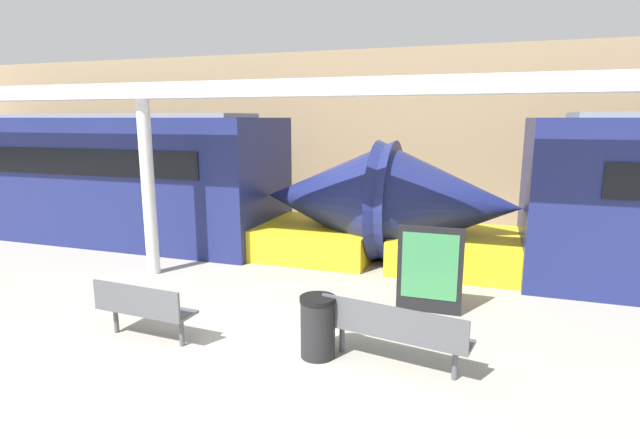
{
  "coord_description": "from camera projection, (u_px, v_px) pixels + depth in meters",
  "views": [
    {
      "loc": [
        3.06,
        -4.53,
        3.1
      ],
      "look_at": [
        0.39,
        3.33,
        1.4
      ],
      "focal_mm": 28.0,
      "sensor_mm": 36.0,
      "label": 1
    }
  ],
  "objects": [
    {
      "name": "trash_bin",
      "position": [
        318.0,
        327.0,
        6.53
      ],
      "size": [
        0.48,
        0.48,
        0.83
      ],
      "color": "black",
      "rests_on": "ground_plane"
    },
    {
      "name": "station_wall",
      "position": [
        380.0,
        139.0,
        14.43
      ],
      "size": [
        56.0,
        0.2,
        5.0
      ],
      "primitive_type": "cube",
      "color": "#9E8460",
      "rests_on": "ground_plane"
    },
    {
      "name": "poster_board",
      "position": [
        430.0,
        270.0,
        7.96
      ],
      "size": [
        1.03,
        0.07,
        1.42
      ],
      "color": "black",
      "rests_on": "ground_plane"
    },
    {
      "name": "canopy_beam",
      "position": [
        142.0,
        91.0,
        9.42
      ],
      "size": [
        28.0,
        0.6,
        0.28
      ],
      "primitive_type": "cube",
      "color": "silver",
      "rests_on": "support_column_near"
    },
    {
      "name": "bench_far",
      "position": [
        394.0,
        329.0,
        6.2
      ],
      "size": [
        1.94,
        0.77,
        0.85
      ],
      "rotation": [
        0.0,
        0.0,
        -0.18
      ],
      "color": "#4C4F54",
      "rests_on": "ground_plane"
    },
    {
      "name": "support_column_near",
      "position": [
        148.0,
        189.0,
        9.8
      ],
      "size": [
        0.26,
        0.26,
        3.45
      ],
      "primitive_type": "cylinder",
      "color": "silver",
      "rests_on": "ground_plane"
    },
    {
      "name": "ground_plane",
      "position": [
        196.0,
        390.0,
        5.78
      ],
      "size": [
        60.0,
        60.0,
        0.0
      ],
      "primitive_type": "plane",
      "color": "#A8A093"
    },
    {
      "name": "train_right",
      "position": [
        101.0,
        179.0,
        13.22
      ],
      "size": [
        15.53,
        2.93,
        3.2
      ],
      "color": "navy",
      "rests_on": "ground_plane"
    },
    {
      "name": "bench_near",
      "position": [
        142.0,
        307.0,
        6.95
      ],
      "size": [
        1.49,
        0.53,
        0.85
      ],
      "rotation": [
        0.0,
        0.0,
        -0.06
      ],
      "color": "#4C4F54",
      "rests_on": "ground_plane"
    }
  ]
}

